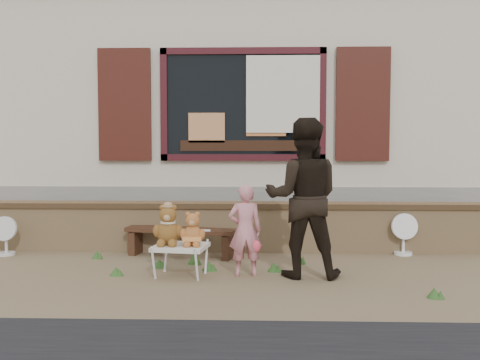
{
  "coord_description": "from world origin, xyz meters",
  "views": [
    {
      "loc": [
        0.24,
        -6.58,
        1.5
      ],
      "look_at": [
        0.0,
        0.6,
        1.0
      ],
      "focal_mm": 42.0,
      "sensor_mm": 36.0,
      "label": 1
    }
  ],
  "objects_px": {
    "bench": "(181,236)",
    "child": "(245,230)",
    "adult": "(303,198)",
    "teddy_bear_right": "(193,228)",
    "teddy_bear_left": "(168,224)",
    "folding_chair": "(181,248)"
  },
  "relations": [
    {
      "from": "teddy_bear_right",
      "to": "child",
      "type": "distance_m",
      "value": 0.58
    },
    {
      "from": "teddy_bear_right",
      "to": "adult",
      "type": "distance_m",
      "value": 1.26
    },
    {
      "from": "bench",
      "to": "teddy_bear_left",
      "type": "relative_size",
      "value": 3.24
    },
    {
      "from": "bench",
      "to": "folding_chair",
      "type": "height_order",
      "value": "bench"
    },
    {
      "from": "child",
      "to": "bench",
      "type": "bearing_deg",
      "value": -55.29
    },
    {
      "from": "teddy_bear_left",
      "to": "teddy_bear_right",
      "type": "bearing_deg",
      "value": -0.0
    },
    {
      "from": "teddy_bear_left",
      "to": "adult",
      "type": "height_order",
      "value": "adult"
    },
    {
      "from": "bench",
      "to": "teddy_bear_right",
      "type": "distance_m",
      "value": 1.14
    },
    {
      "from": "teddy_bear_right",
      "to": "teddy_bear_left",
      "type": "bearing_deg",
      "value": 180.0
    },
    {
      "from": "bench",
      "to": "teddy_bear_left",
      "type": "height_order",
      "value": "teddy_bear_left"
    },
    {
      "from": "bench",
      "to": "child",
      "type": "height_order",
      "value": "child"
    },
    {
      "from": "folding_chair",
      "to": "child",
      "type": "xyz_separation_m",
      "value": [
        0.72,
        0.04,
        0.2
      ]
    },
    {
      "from": "folding_chair",
      "to": "bench",
      "type": "bearing_deg",
      "value": 106.13
    },
    {
      "from": "child",
      "to": "adult",
      "type": "height_order",
      "value": "adult"
    },
    {
      "from": "bench",
      "to": "child",
      "type": "bearing_deg",
      "value": -36.68
    },
    {
      "from": "teddy_bear_right",
      "to": "adult",
      "type": "bearing_deg",
      "value": 10.96
    },
    {
      "from": "bench",
      "to": "child",
      "type": "xyz_separation_m",
      "value": [
        0.86,
        -1.01,
        0.24
      ]
    },
    {
      "from": "bench",
      "to": "adult",
      "type": "distance_m",
      "value": 1.91
    },
    {
      "from": "adult",
      "to": "bench",
      "type": "bearing_deg",
      "value": -30.49
    },
    {
      "from": "folding_chair",
      "to": "child",
      "type": "bearing_deg",
      "value": 11.45
    },
    {
      "from": "teddy_bear_left",
      "to": "teddy_bear_right",
      "type": "xyz_separation_m",
      "value": [
        0.28,
        -0.04,
        -0.04
      ]
    },
    {
      "from": "adult",
      "to": "teddy_bear_left",
      "type": "bearing_deg",
      "value": 4.14
    }
  ]
}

